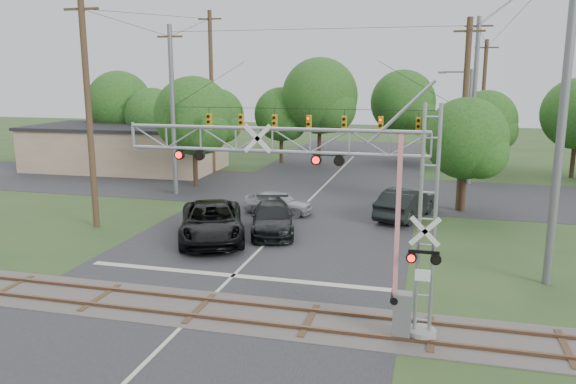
% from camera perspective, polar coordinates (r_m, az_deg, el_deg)
% --- Properties ---
extents(ground, '(160.00, 160.00, 0.00)m').
position_cam_1_polar(ground, '(19.02, -11.43, -13.97)').
color(ground, '#2A4721').
rests_on(ground, ground).
extents(road_main, '(14.00, 90.00, 0.02)m').
position_cam_1_polar(road_main, '(27.72, -2.40, -5.39)').
color(road_main, '#27272A').
rests_on(road_main, ground).
extents(road_cross, '(90.00, 12.00, 0.02)m').
position_cam_1_polar(road_cross, '(40.91, 3.29, 0.23)').
color(road_cross, '#27272A').
rests_on(road_cross, ground).
extents(railroad_track, '(90.00, 3.20, 0.17)m').
position_cam_1_polar(railroad_track, '(20.66, -8.98, -11.63)').
color(railroad_track, '#4A4740').
rests_on(railroad_track, ground).
extents(crossing_gantry, '(10.33, 0.95, 7.41)m').
position_cam_1_polar(crossing_gantry, '(17.62, 4.13, -0.20)').
color(crossing_gantry, gray).
rests_on(crossing_gantry, ground).
extents(traffic_signal_span, '(19.34, 0.36, 11.50)m').
position_cam_1_polar(traffic_signal_span, '(36.08, 3.52, 7.69)').
color(traffic_signal_span, slate).
rests_on(traffic_signal_span, ground).
extents(pickup_black, '(5.38, 7.38, 1.86)m').
position_cam_1_polar(pickup_black, '(28.62, -7.76, -3.02)').
color(pickup_black, black).
rests_on(pickup_black, ground).
extents(car_dark, '(3.58, 5.76, 1.56)m').
position_cam_1_polar(car_dark, '(29.64, -1.60, -2.70)').
color(car_dark, black).
rests_on(car_dark, ground).
extents(sedan_silver, '(4.24, 2.01, 1.40)m').
position_cam_1_polar(sedan_silver, '(33.68, -0.98, -1.06)').
color(sedan_silver, '#999CA0').
rests_on(sedan_silver, ground).
extents(suv_dark, '(3.47, 5.74, 1.78)m').
position_cam_1_polar(suv_dark, '(33.31, 11.89, -1.13)').
color(suv_dark, black).
rests_on(suv_dark, ground).
extents(commercial_building, '(16.83, 8.94, 3.87)m').
position_cam_1_polar(commercial_building, '(51.63, -16.15, 4.37)').
color(commercial_building, '#988565').
rests_on(commercial_building, ground).
extents(streetlight, '(2.29, 0.24, 8.61)m').
position_cam_1_polar(streetlight, '(40.94, 17.60, 6.51)').
color(streetlight, slate).
rests_on(streetlight, ground).
extents(utility_poles, '(24.76, 29.81, 13.37)m').
position_cam_1_polar(utility_poles, '(38.20, 7.02, 8.99)').
color(utility_poles, '#3E2D1C').
rests_on(utility_poles, ground).
extents(treeline, '(52.06, 25.85, 9.81)m').
position_cam_1_polar(treeline, '(48.17, 7.03, 8.42)').
color(treeline, '#372619').
rests_on(treeline, ground).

